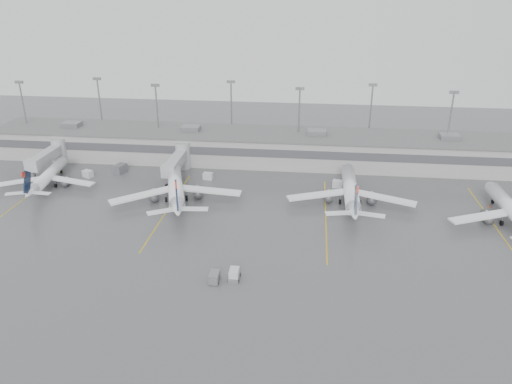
# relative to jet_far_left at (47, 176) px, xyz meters

# --- Properties ---
(ground) EXTENTS (260.00, 260.00, 0.00)m
(ground) POSITION_rel_jet_far_left_xyz_m (50.35, -32.92, -2.74)
(ground) COLOR #4F4E51
(ground) RESTS_ON ground
(terminal) EXTENTS (152.00, 17.00, 9.45)m
(terminal) POSITION_rel_jet_far_left_xyz_m (50.34, 25.06, 1.43)
(terminal) COLOR #9A9A96
(terminal) RESTS_ON ground
(light_masts) EXTENTS (142.40, 8.00, 20.60)m
(light_masts) POSITION_rel_jet_far_left_xyz_m (50.35, 30.83, 9.29)
(light_masts) COLOR gray
(light_masts) RESTS_ON ground
(jet_bridge_left) EXTENTS (4.00, 17.20, 7.00)m
(jet_bridge_left) POSITION_rel_jet_far_left_xyz_m (-5.15, 12.80, 1.13)
(jet_bridge_left) COLOR #9B9EA1
(jet_bridge_left) RESTS_ON ground
(jet_bridge_right) EXTENTS (4.00, 17.20, 7.00)m
(jet_bridge_right) POSITION_rel_jet_far_left_xyz_m (29.85, 12.80, 1.13)
(jet_bridge_right) COLOR #9B9EA1
(jet_bridge_right) RESTS_ON ground
(stand_markings) EXTENTS (105.25, 40.00, 0.01)m
(stand_markings) POSITION_rel_jet_far_left_xyz_m (50.35, -8.92, -2.74)
(stand_markings) COLOR gold
(stand_markings) RESTS_ON ground
(jet_far_left) EXTENTS (24.09, 27.18, 8.82)m
(jet_far_left) POSITION_rel_jet_far_left_xyz_m (0.00, 0.00, 0.00)
(jet_far_left) COLOR white
(jet_far_left) RESTS_ON ground
(jet_mid_left) EXTENTS (28.80, 32.78, 10.92)m
(jet_mid_left) POSITION_rel_jet_far_left_xyz_m (33.45, -4.22, 0.65)
(jet_mid_left) COLOR white
(jet_mid_left) RESTS_ON ground
(jet_mid_right) EXTENTS (28.98, 32.44, 10.50)m
(jet_mid_right) POSITION_rel_jet_far_left_xyz_m (73.40, -1.42, 0.52)
(jet_mid_right) COLOR white
(jet_mid_right) RESTS_ON ground
(baggage_tug) EXTENTS (1.95, 2.96, 1.89)m
(baggage_tug) POSITION_rel_jet_far_left_xyz_m (51.94, -35.36, -2.01)
(baggage_tug) COLOR silver
(baggage_tug) RESTS_ON ground
(baggage_cart) EXTENTS (1.62, 2.75, 1.75)m
(baggage_cart) POSITION_rel_jet_far_left_xyz_m (48.74, -36.56, -1.83)
(baggage_cart) COLOR slate
(baggage_cart) RESTS_ON ground
(gse_uld_a) EXTENTS (2.95, 2.52, 1.77)m
(gse_uld_a) POSITION_rel_jet_far_left_xyz_m (6.84, 7.48, -1.86)
(gse_uld_a) COLOR silver
(gse_uld_a) RESTS_ON ground
(gse_uld_b) EXTENTS (2.59, 1.88, 1.72)m
(gse_uld_b) POSITION_rel_jet_far_left_xyz_m (38.12, 9.51, -1.88)
(gse_uld_b) COLOR silver
(gse_uld_b) RESTS_ON ground
(gse_uld_c) EXTENTS (2.80, 2.13, 1.80)m
(gse_uld_c) POSITION_rel_jet_far_left_xyz_m (71.00, 7.88, -1.84)
(gse_uld_c) COLOR silver
(gse_uld_c) RESTS_ON ground
(gse_loader) EXTENTS (3.20, 4.13, 2.27)m
(gse_loader) POSITION_rel_jet_far_left_xyz_m (14.10, 11.35, -1.60)
(gse_loader) COLOR slate
(gse_loader) RESTS_ON ground
(cone_a) EXTENTS (0.38, 0.38, 0.60)m
(cone_a) POSITION_rel_jet_far_left_xyz_m (-3.47, 5.32, -2.44)
(cone_a) COLOR #F23505
(cone_a) RESTS_ON ground
(cone_b) EXTENTS (0.44, 0.44, 0.69)m
(cone_b) POSITION_rel_jet_far_left_xyz_m (32.63, -0.86, -2.39)
(cone_b) COLOR #F23505
(cone_b) RESTS_ON ground
(cone_c) EXTENTS (0.47, 0.47, 0.75)m
(cone_c) POSITION_rel_jet_far_left_xyz_m (71.11, 8.61, -2.37)
(cone_c) COLOR #F23505
(cone_c) RESTS_ON ground
(cone_d) EXTENTS (0.40, 0.40, 0.63)m
(cone_d) POSITION_rel_jet_far_left_xyz_m (104.59, 0.03, -2.43)
(cone_d) COLOR #F23505
(cone_d) RESTS_ON ground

